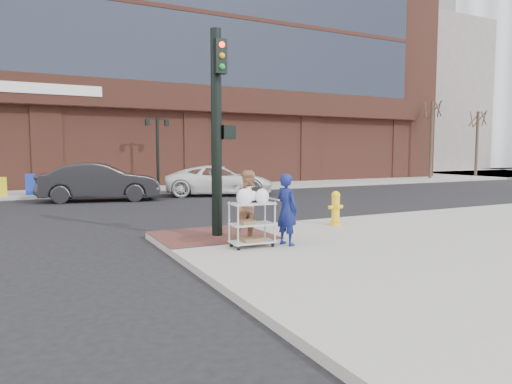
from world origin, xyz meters
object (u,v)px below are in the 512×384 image
traffic_signal_pole (218,127)px  fire_hydrant (336,208)px  minivan_white (220,180)px  utility_cart (252,220)px  pedestrian_tan (250,206)px  sedan_dark (100,182)px  woman_blue (287,209)px  lamp_post (157,145)px

traffic_signal_pole → fire_hydrant: traffic_signal_pole is taller
minivan_white → utility_cart: minivan_white is taller
pedestrian_tan → sedan_dark: (-1.58, 12.20, -0.12)m
woman_blue → fire_hydrant: woman_blue is taller
traffic_signal_pole → utility_cart: traffic_signal_pole is taller
woman_blue → utility_cart: bearing=64.6°
woman_blue → minivan_white: woman_blue is taller
sedan_dark → minivan_white: (5.86, 0.13, -0.10)m
utility_cart → fire_hydrant: (3.44, 1.63, -0.10)m
traffic_signal_pole → pedestrian_tan: 2.17m
pedestrian_tan → fire_hydrant: 3.46m
lamp_post → fire_hydrant: size_ratio=4.13×
traffic_signal_pole → pedestrian_tan: traffic_signal_pole is taller
minivan_white → fire_hydrant: minivan_white is taller
lamp_post → utility_cart: lamp_post is taller
fire_hydrant → utility_cart: bearing=-154.7°
sedan_dark → fire_hydrant: 12.07m
traffic_signal_pole → sedan_dark: traffic_signal_pole is taller
traffic_signal_pole → sedan_dark: (-1.24, 11.11, -1.97)m
traffic_signal_pole → pedestrian_tan: bearing=-72.5°
pedestrian_tan → sedan_dark: pedestrian_tan is taller
lamp_post → pedestrian_tan: size_ratio=2.41×
minivan_white → sedan_dark: bearing=111.1°
utility_cart → fire_hydrant: 3.81m
pedestrian_tan → woman_blue: bearing=-45.4°
pedestrian_tan → fire_hydrant: (3.25, 1.14, -0.33)m
pedestrian_tan → fire_hydrant: bearing=21.0°
woman_blue → pedestrian_tan: bearing=28.4°
lamp_post → woman_blue: bearing=-95.2°
pedestrian_tan → lamp_post: bearing=84.2°
traffic_signal_pole → utility_cart: bearing=-84.5°
pedestrian_tan → minivan_white: (4.28, 12.33, -0.22)m
woman_blue → pedestrian_tan: size_ratio=0.96×
utility_cart → sedan_dark: bearing=96.2°
sedan_dark → fire_hydrant: sedan_dark is taller
sedan_dark → fire_hydrant: bearing=-144.6°
lamp_post → woman_blue: 17.10m
lamp_post → woman_blue: size_ratio=2.51×
pedestrian_tan → utility_cart: bearing=-109.8°
sedan_dark → fire_hydrant: size_ratio=5.40×
lamp_post → pedestrian_tan: bearing=-97.5°
pedestrian_tan → minivan_white: size_ratio=0.30×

